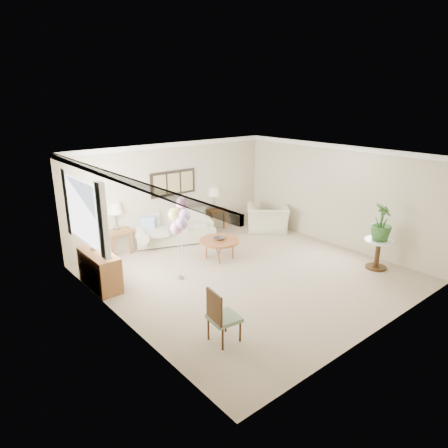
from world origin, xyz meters
The scene contains 18 objects.
ground_plane centered at (0.00, 0.00, 0.00)m, with size 6.00×6.00×0.00m, color tan.
room_shell centered at (-0.11, 0.09, 1.63)m, with size 6.04×6.04×2.60m.
wall_art_triptych centered at (0.00, 2.96, 1.55)m, with size 1.35×0.06×0.65m.
sofa centered at (-0.15, 2.83, 0.33)m, with size 2.56×1.53×0.85m.
end_table_left centered at (-1.68, 2.95, 0.54)m, with size 0.59×0.54×0.65m.
end_table_right centered at (1.38, 3.00, 0.51)m, with size 0.56×0.51×0.61m.
lamp_left centered at (-1.68, 2.95, 1.15)m, with size 0.37×0.37×0.65m.
lamp_right centered at (1.38, 3.00, 1.09)m, with size 0.35×0.35×0.62m.
coffee_table centered at (0.04, 1.09, 0.44)m, with size 0.95×0.95×0.48m.
decor_bowl centered at (0.04, 1.09, 0.52)m, with size 0.27×0.27×0.07m, color #2F2924.
armchair centered at (2.41, 1.83, 0.38)m, with size 1.16×1.02×0.76m, color beige.
side_table centered at (2.43, -1.61, 0.52)m, with size 0.63×0.63×0.68m.
potted_plant centered at (2.42, -1.62, 1.10)m, with size 0.46×0.46×0.83m, color #224E1C.
accent_chair centered at (-2.09, -1.58, 0.48)m, with size 0.51×0.51×0.92m.
credenza centered at (-2.76, 1.50, 0.37)m, with size 0.46×1.20×0.74m.
vase_white centered at (-2.74, 1.14, 0.83)m, with size 0.17×0.17×0.18m, color white.
vase_sage centered at (-2.74, 1.73, 0.84)m, with size 0.18×0.18×0.19m, color #BDBDBD.
balloon_cluster centered at (-1.27, 0.75, 1.37)m, with size 0.51×0.50×1.76m.
Camera 1 is at (-5.54, -5.83, 3.74)m, focal length 32.00 mm.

